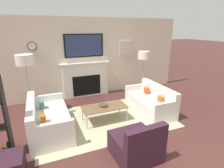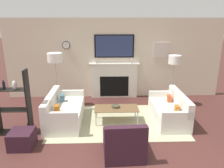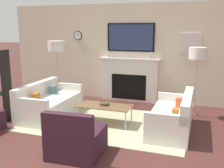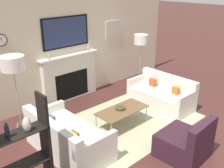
{
  "view_description": "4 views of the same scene",
  "coord_description": "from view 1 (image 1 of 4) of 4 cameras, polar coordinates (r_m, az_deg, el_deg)",
  "views": [
    {
      "loc": [
        -1.41,
        -1.23,
        2.34
      ],
      "look_at": [
        0.34,
        3.03,
        0.87
      ],
      "focal_mm": 28.0,
      "sensor_mm": 36.0,
      "label": 1
    },
    {
      "loc": [
        -0.31,
        -2.69,
        2.67
      ],
      "look_at": [
        -0.13,
        3.0,
        0.96
      ],
      "focal_mm": 35.0,
      "sensor_mm": 36.0,
      "label": 2
    },
    {
      "loc": [
        1.87,
        -2.4,
        2.02
      ],
      "look_at": [
        0.07,
        2.88,
        0.84
      ],
      "focal_mm": 42.0,
      "sensor_mm": 36.0,
      "label": 3
    },
    {
      "loc": [
        -3.59,
        -0.85,
        3.0
      ],
      "look_at": [
        -0.09,
        2.9,
        0.94
      ],
      "focal_mm": 42.0,
      "sensor_mm": 36.0,
      "label": 4
    }
  ],
  "objects": [
    {
      "name": "fireplace_wall",
      "position": [
        6.2,
        -8.89,
        7.19
      ],
      "size": [
        7.39,
        0.28,
        2.7
      ],
      "color": "beige",
      "rests_on": "ground_plane"
    },
    {
      "name": "area_rug",
      "position": [
        4.78,
        -2.3,
        -11.53
      ],
      "size": [
        3.46,
        2.18,
        0.01
      ],
      "color": "#B0AF89",
      "rests_on": "ground_plane"
    },
    {
      "name": "couch_left",
      "position": [
        4.43,
        -20.2,
        -11.13
      ],
      "size": [
        0.89,
        1.7,
        0.78
      ],
      "color": "silver",
      "rests_on": "ground_plane"
    },
    {
      "name": "couch_right",
      "position": [
        5.26,
        12.45,
        -5.79
      ],
      "size": [
        0.77,
        1.62,
        0.77
      ],
      "color": "silver",
      "rests_on": "ground_plane"
    },
    {
      "name": "armchair",
      "position": [
        3.47,
        7.94,
        -19.15
      ],
      "size": [
        0.84,
        0.84,
        0.8
      ],
      "color": "#321925",
      "rests_on": "ground_plane"
    },
    {
      "name": "coffee_table",
      "position": [
        4.57,
        -2.43,
        -7.73
      ],
      "size": [
        1.16,
        0.55,
        0.4
      ],
      "color": "brown",
      "rests_on": "ground_plane"
    },
    {
      "name": "decorative_bowl",
      "position": [
        4.57,
        -2.84,
        -6.93
      ],
      "size": [
        0.22,
        0.22,
        0.06
      ],
      "color": "#423E2F",
      "rests_on": "coffee_table"
    },
    {
      "name": "floor_lamp_left",
      "position": [
        5.07,
        -26.6,
        6.87
      ],
      "size": [
        0.45,
        0.45,
        1.71
      ],
      "color": "#9E998E",
      "rests_on": "ground_plane"
    },
    {
      "name": "floor_lamp_right",
      "position": [
        6.0,
        10.34,
        9.0
      ],
      "size": [
        0.38,
        0.38,
        1.62
      ],
      "color": "#9E998E",
      "rests_on": "ground_plane"
    },
    {
      "name": "ottoman",
      "position": [
        3.56,
        -30.89,
        -22.44
      ],
      "size": [
        0.5,
        0.5,
        0.38
      ],
      "color": "#321925",
      "rests_on": "ground_plane"
    }
  ]
}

